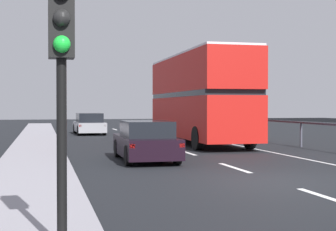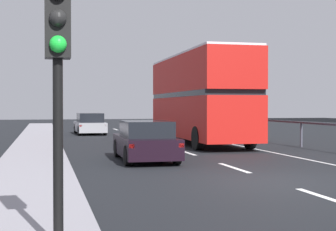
% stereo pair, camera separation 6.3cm
% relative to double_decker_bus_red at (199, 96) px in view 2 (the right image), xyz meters
% --- Properties ---
extents(ground_plane, '(75.44, 120.00, 0.10)m').
position_rel_double_decker_bus_red_xyz_m(ground_plane, '(-1.96, -12.25, -2.38)').
color(ground_plane, black).
extents(near_sidewalk_kerb, '(2.15, 80.00, 0.14)m').
position_rel_double_decker_bus_red_xyz_m(near_sidewalk_kerb, '(-7.78, -12.25, -2.26)').
color(near_sidewalk_kerb, gray).
rests_on(near_sidewalk_kerb, ground).
extents(lane_paint_markings, '(3.46, 46.00, 0.01)m').
position_rel_double_decker_bus_red_xyz_m(lane_paint_markings, '(0.08, -3.76, -2.33)').
color(lane_paint_markings, silver).
rests_on(lane_paint_markings, ground).
extents(bridge_side_railing, '(0.10, 42.00, 1.14)m').
position_rel_double_decker_bus_red_xyz_m(bridge_side_railing, '(3.78, -3.25, -1.40)').
color(bridge_side_railing, '#454755').
rests_on(bridge_side_railing, ground).
extents(double_decker_bus_red, '(2.72, 10.51, 4.35)m').
position_rel_double_decker_bus_red_xyz_m(double_decker_bus_red, '(0.00, 0.00, 0.00)').
color(double_decker_bus_red, '#B31712').
rests_on(double_decker_bus_red, ground).
extents(hatchback_car_near, '(1.83, 4.17, 1.35)m').
position_rel_double_decker_bus_red_xyz_m(hatchback_car_near, '(-4.13, -7.11, -1.68)').
color(hatchback_car_near, black).
rests_on(hatchback_car_near, ground).
extents(traffic_signal_pole, '(0.30, 0.42, 3.17)m').
position_rel_double_decker_bus_red_xyz_m(traffic_signal_pole, '(-7.29, -17.64, 0.18)').
color(traffic_signal_pole, black).
rests_on(traffic_signal_pole, near_sidewalk_kerb).
extents(sedan_car_ahead, '(1.86, 4.57, 1.38)m').
position_rel_double_decker_bus_red_xyz_m(sedan_car_ahead, '(-4.53, 9.61, -1.67)').
color(sedan_car_ahead, gray).
rests_on(sedan_car_ahead, ground).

